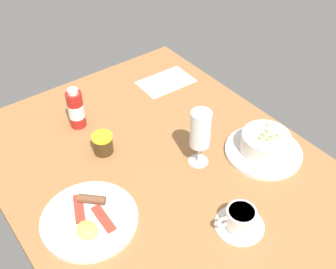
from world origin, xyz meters
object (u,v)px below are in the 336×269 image
object	(u,v)px
jam_jar	(103,144)
wine_glass	(200,131)
coffee_cup	(240,219)
breakfast_plate	(90,219)
sauce_bottle_red	(76,109)
porridge_bowl	(265,145)
cutlery_setting	(165,82)

from	to	relation	value
jam_jar	wine_glass	bearing A→B (deg)	-135.70
coffee_cup	breakfast_plate	size ratio (longest dim) A/B	0.51
coffee_cup	jam_jar	size ratio (longest dim) A/B	2.04
wine_glass	sauce_bottle_red	world-z (taller)	wine_glass
porridge_bowl	sauce_bottle_red	distance (cm)	57.99
cutlery_setting	coffee_cup	world-z (taller)	coffee_cup
coffee_cup	breakfast_plate	xyz separation A→B (cm)	(23.37, 28.78, -1.73)
porridge_bowl	cutlery_setting	world-z (taller)	porridge_bowl
wine_glass	sauce_bottle_red	distance (cm)	40.93
porridge_bowl	coffee_cup	size ratio (longest dim) A/B	1.80
cutlery_setting	wine_glass	world-z (taller)	wine_glass
breakfast_plate	porridge_bowl	bearing A→B (deg)	-99.59
cutlery_setting	coffee_cup	distance (cm)	65.71
cutlery_setting	wine_glass	size ratio (longest dim) A/B	1.10
cutlery_setting	coffee_cup	size ratio (longest dim) A/B	1.57
porridge_bowl	wine_glass	size ratio (longest dim) A/B	1.26
cutlery_setting	wine_glass	bearing A→B (deg)	156.67
porridge_bowl	breakfast_plate	size ratio (longest dim) A/B	0.92
coffee_cup	wine_glass	xyz separation A→B (cm)	(23.30, -6.56, 8.85)
porridge_bowl	cutlery_setting	size ratio (longest dim) A/B	1.15
coffee_cup	wine_glass	bearing A→B (deg)	-15.73
breakfast_plate	jam_jar	bearing A→B (deg)	-38.12
sauce_bottle_red	porridge_bowl	bearing A→B (deg)	-139.90
wine_glass	jam_jar	bearing A→B (deg)	44.30
wine_glass	sauce_bottle_red	xyz separation A→B (cm)	(35.44, 19.81, -5.18)
jam_jar	breakfast_plate	xyz separation A→B (cm)	(-20.04, 15.72, -2.17)
sauce_bottle_red	cutlery_setting	bearing A→B (deg)	-85.67
porridge_bowl	jam_jar	distance (cm)	47.08
breakfast_plate	coffee_cup	bearing A→B (deg)	-129.08
sauce_bottle_red	breakfast_plate	distance (cm)	39.01
coffee_cup	jam_jar	distance (cm)	45.33
wine_glass	porridge_bowl	bearing A→B (deg)	-116.86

